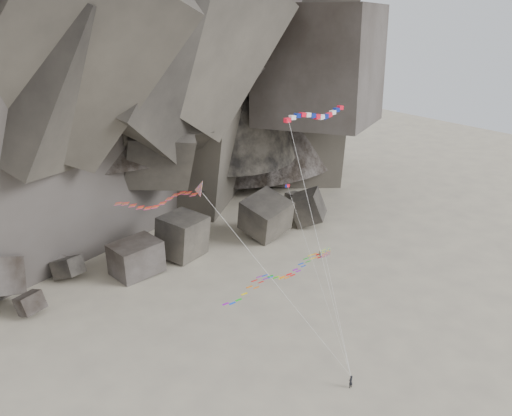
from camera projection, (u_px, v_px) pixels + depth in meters
ground at (282, 374)px, 62.92m from camera, size 260.00×260.00×0.00m
boulder_field at (135, 253)px, 86.10m from camera, size 76.09×15.71×9.15m
kite_flyer at (351, 381)px, 60.38m from camera, size 0.64×0.45×1.73m
delta_kite at (156, 201)px, 51.16m from camera, size 20.59×10.07×21.83m
banner_kite at (316, 117)px, 56.92m from camera, size 8.52×8.40×27.13m
parafoil_kite at (273, 277)px, 62.00m from camera, size 15.94×9.69×10.31m
pennant_kite at (304, 235)px, 58.47m from camera, size 2.99×8.02×19.80m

